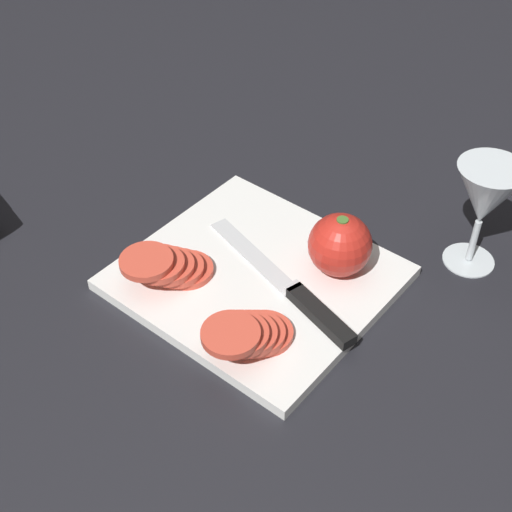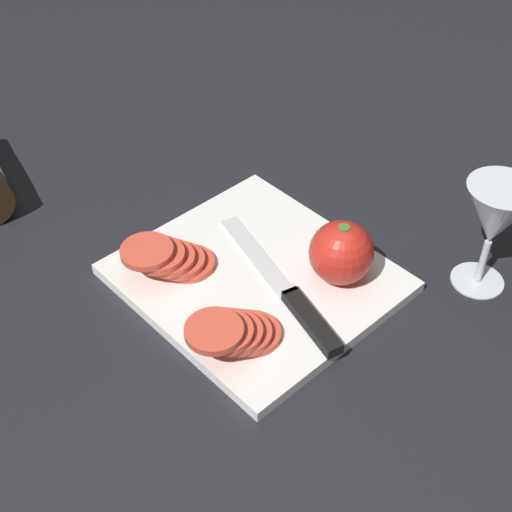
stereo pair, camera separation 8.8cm
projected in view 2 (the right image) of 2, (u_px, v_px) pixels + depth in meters
ground_plane at (228, 238)px, 0.97m from camera, size 3.00×3.00×0.00m
cutting_board at (256, 278)px, 0.90m from camera, size 0.31×0.29×0.02m
wine_glass at (495, 218)px, 0.84m from camera, size 0.08×0.08×0.15m
whole_tomato at (341, 253)px, 0.87m from camera, size 0.08×0.08×0.08m
knife at (298, 306)px, 0.85m from camera, size 0.27×0.09×0.01m
tomato_slice_stack_near at (234, 332)px, 0.80m from camera, size 0.07×0.12×0.04m
tomato_slice_stack_far at (169, 258)px, 0.89m from camera, size 0.09×0.11×0.04m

